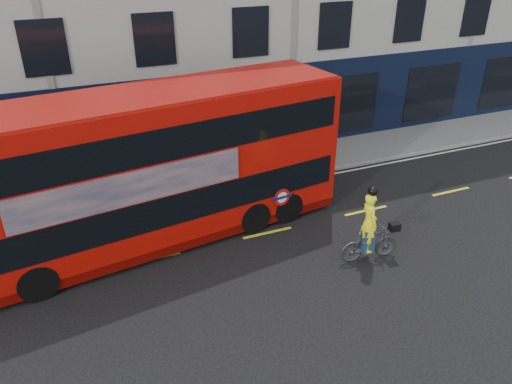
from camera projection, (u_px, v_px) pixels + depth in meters
ground at (390, 231)px, 17.33m from camera, size 120.00×120.00×0.00m
pavement at (304, 158)px, 22.60m from camera, size 60.00×3.00×0.12m
kerb at (320, 172)px, 21.38m from camera, size 60.00×0.12×0.13m
road_edge_line at (324, 176)px, 21.16m from camera, size 58.00×0.10×0.01m
lane_dashes at (366, 211)px, 18.55m from camera, size 58.00×0.12×0.01m
bus at (155, 168)px, 15.78m from camera, size 12.74×4.52×5.04m
cyclist at (369, 236)px, 15.45m from camera, size 1.96×0.77×2.60m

